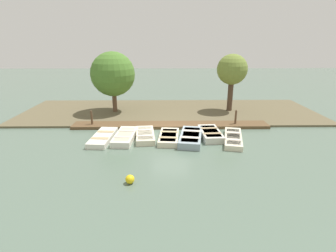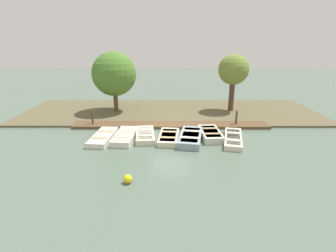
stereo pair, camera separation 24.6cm
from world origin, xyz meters
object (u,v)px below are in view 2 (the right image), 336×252
(park_tree_far_left, at_px, (114,74))
(rowboat_2, at_px, (145,135))
(park_tree_left, at_px, (233,70))
(buoy, at_px, (128,179))
(rowboat_6, at_px, (233,139))
(rowboat_5, at_px, (210,134))
(rowboat_4, at_px, (191,137))
(mooring_post_far, at_px, (236,118))
(mooring_post_near, at_px, (92,118))
(rowboat_0, at_px, (103,137))
(rowboat_1, at_px, (125,136))
(rowboat_3, at_px, (169,137))

(park_tree_far_left, bearing_deg, rowboat_2, 26.26)
(park_tree_left, bearing_deg, buoy, -31.14)
(rowboat_6, bearing_deg, rowboat_5, -105.95)
(rowboat_4, xyz_separation_m, park_tree_far_left, (-6.33, -5.67, 2.97))
(rowboat_4, bearing_deg, mooring_post_far, 138.51)
(mooring_post_near, height_order, buoy, mooring_post_near)
(mooring_post_far, bearing_deg, rowboat_0, -73.88)
(rowboat_1, distance_m, rowboat_3, 2.68)
(mooring_post_far, height_order, buoy, mooring_post_far)
(rowboat_4, bearing_deg, rowboat_3, -86.53)
(rowboat_5, bearing_deg, rowboat_1, -89.24)
(rowboat_0, relative_size, rowboat_4, 0.96)
(rowboat_2, xyz_separation_m, rowboat_5, (-0.13, 4.07, 0.03))
(rowboat_6, distance_m, mooring_post_far, 2.93)
(rowboat_0, distance_m, rowboat_6, 7.87)
(rowboat_2, distance_m, mooring_post_near, 4.45)
(mooring_post_far, bearing_deg, park_tree_left, 172.88)
(mooring_post_far, bearing_deg, rowboat_6, -16.70)
(rowboat_3, bearing_deg, park_tree_far_left, -140.04)
(rowboat_5, distance_m, buoy, 7.02)
(rowboat_0, xyz_separation_m, mooring_post_far, (-2.51, 8.70, 0.43))
(rowboat_6, bearing_deg, rowboat_4, -78.93)
(rowboat_0, bearing_deg, rowboat_6, 92.49)
(rowboat_0, relative_size, rowboat_2, 1.09)
(rowboat_2, relative_size, mooring_post_far, 2.43)
(rowboat_1, distance_m, buoy, 5.22)
(rowboat_1, relative_size, rowboat_2, 1.05)
(rowboat_1, bearing_deg, buoy, 14.22)
(rowboat_5, height_order, mooring_post_far, mooring_post_far)
(rowboat_4, relative_size, rowboat_6, 0.96)
(mooring_post_far, xyz_separation_m, park_tree_left, (-3.84, 0.48, 2.86))
(rowboat_2, height_order, park_tree_far_left, park_tree_far_left)
(rowboat_0, xyz_separation_m, rowboat_1, (-0.05, 1.32, 0.03))
(mooring_post_near, height_order, park_tree_left, park_tree_left)
(rowboat_6, xyz_separation_m, park_tree_left, (-6.62, 1.31, 3.29))
(rowboat_4, distance_m, mooring_post_far, 4.34)
(buoy, bearing_deg, rowboat_1, -169.58)
(buoy, bearing_deg, mooring_post_far, 139.75)
(park_tree_left, bearing_deg, rowboat_4, -30.54)
(rowboat_1, relative_size, park_tree_left, 0.63)
(rowboat_3, bearing_deg, rowboat_5, 104.89)
(buoy, bearing_deg, rowboat_5, 141.77)
(rowboat_4, bearing_deg, rowboat_5, 125.29)
(buoy, bearing_deg, rowboat_3, 161.07)
(rowboat_5, relative_size, park_tree_far_left, 0.54)
(rowboat_2, height_order, rowboat_4, rowboat_4)
(rowboat_0, xyz_separation_m, rowboat_5, (-0.43, 6.61, 0.05))
(rowboat_3, height_order, rowboat_4, rowboat_4)
(mooring_post_near, bearing_deg, park_tree_left, 110.13)
(rowboat_1, xyz_separation_m, rowboat_6, (0.32, 6.54, -0.03))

